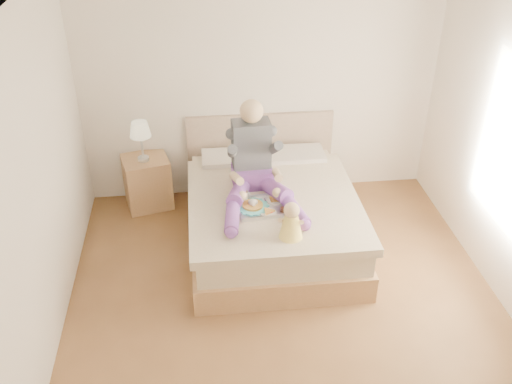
{
  "coord_description": "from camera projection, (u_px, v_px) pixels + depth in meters",
  "views": [
    {
      "loc": [
        -0.7,
        -3.85,
        3.68
      ],
      "look_at": [
        -0.19,
        0.8,
        0.76
      ],
      "focal_mm": 40.0,
      "sensor_mm": 36.0,
      "label": 1
    }
  ],
  "objects": [
    {
      "name": "adult",
      "position": [
        255.0,
        167.0,
        5.67
      ],
      "size": [
        0.81,
        1.16,
        0.95
      ],
      "rotation": [
        0.0,
        0.0,
        0.06
      ],
      "color": "#6E3B93",
      "rests_on": "bed"
    },
    {
      "name": "room",
      "position": [
        301.0,
        162.0,
        4.48
      ],
      "size": [
        4.02,
        4.22,
        2.71
      ],
      "color": "brown",
      "rests_on": "ground"
    },
    {
      "name": "lamp",
      "position": [
        140.0,
        132.0,
        6.18
      ],
      "size": [
        0.23,
        0.23,
        0.47
      ],
      "color": "silver",
      "rests_on": "nightstand"
    },
    {
      "name": "bed",
      "position": [
        271.0,
        212.0,
        6.01
      ],
      "size": [
        1.7,
        2.18,
        1.0
      ],
      "color": "#976E46",
      "rests_on": "ground"
    },
    {
      "name": "nightstand",
      "position": [
        147.0,
        182.0,
        6.56
      ],
      "size": [
        0.59,
        0.55,
        0.61
      ],
      "rotation": [
        0.0,
        0.0,
        0.24
      ],
      "color": "#976E46",
      "rests_on": "ground"
    },
    {
      "name": "tray",
      "position": [
        263.0,
        205.0,
        5.54
      ],
      "size": [
        0.54,
        0.44,
        0.15
      ],
      "rotation": [
        0.0,
        0.0,
        0.09
      ],
      "color": "silver",
      "rests_on": "bed"
    },
    {
      "name": "baby",
      "position": [
        291.0,
        223.0,
        5.08
      ],
      "size": [
        0.24,
        0.33,
        0.36
      ],
      "rotation": [
        0.0,
        0.0,
        -0.27
      ],
      "color": "#FFDD50",
      "rests_on": "bed"
    }
  ]
}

